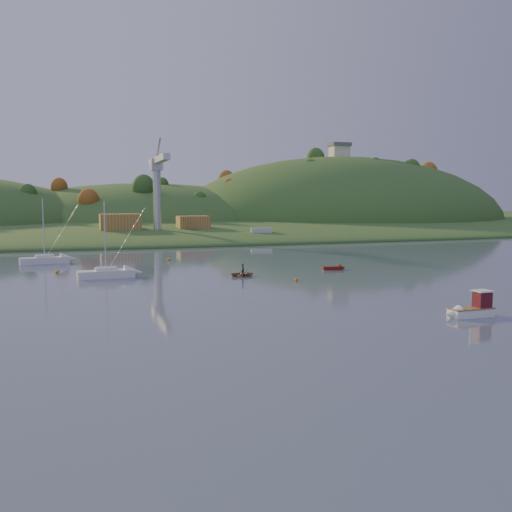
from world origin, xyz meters
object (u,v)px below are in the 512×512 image
object	(u,v)px
canoe	(243,274)
red_tender	(337,268)
sailboat_near	(45,259)
fishing_boat	(468,309)
sailboat_far	(106,273)

from	to	relation	value
canoe	red_tender	bearing A→B (deg)	-81.97
sailboat_near	canoe	world-z (taller)	sailboat_near
canoe	fishing_boat	bearing A→B (deg)	-162.16
fishing_boat	red_tender	xyz separation A→B (m)	(4.30, 37.66, -0.48)
sailboat_near	canoe	xyz separation A→B (m)	(28.68, -26.65, -0.38)
red_tender	sailboat_far	bearing A→B (deg)	-171.92
fishing_boat	red_tender	bearing A→B (deg)	-98.51
fishing_boat	canoe	bearing A→B (deg)	-72.24
sailboat_near	red_tender	xyz separation A→B (m)	(45.45, -23.71, -0.48)
fishing_boat	sailboat_near	xyz separation A→B (m)	(-41.15, 61.38, -0.00)
sailboat_far	canoe	xyz separation A→B (m)	(19.42, -4.51, -0.37)
sailboat_near	canoe	distance (m)	39.15
sailboat_far	red_tender	distance (m)	36.23
sailboat_near	sailboat_far	distance (m)	24.01
sailboat_near	sailboat_far	xyz separation A→B (m)	(9.26, -22.15, -0.02)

